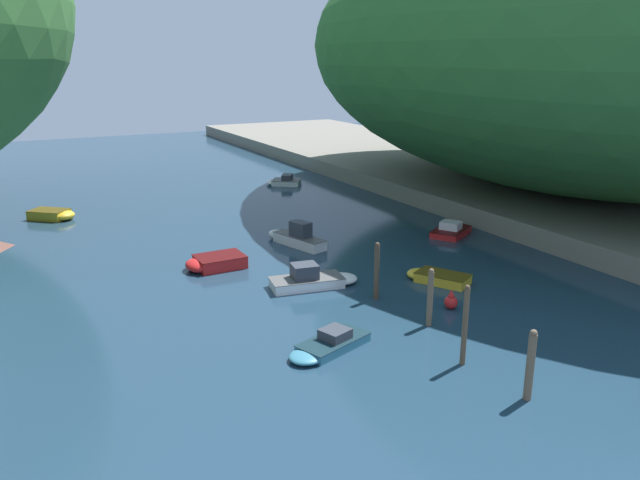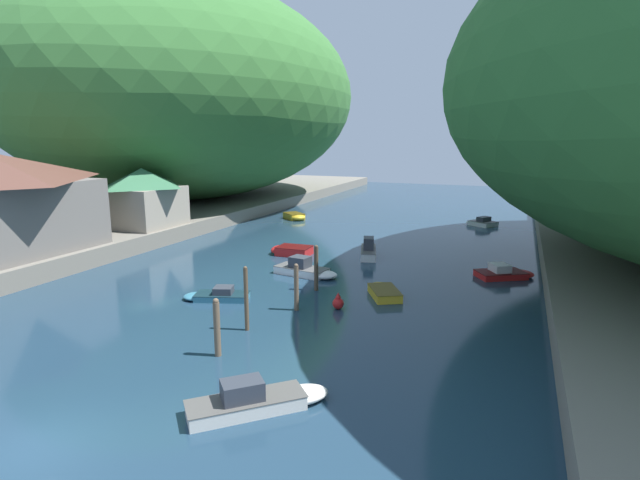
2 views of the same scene
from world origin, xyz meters
TOP-DOWN VIEW (x-y plane):
  - water_surface at (0.00, 30.00)m, footprint 130.00×130.00m
  - right_bank at (26.70, 30.00)m, footprint 22.00×120.00m
  - hillside_right at (27.80, 29.10)m, footprint 38.99×54.59m
  - boat_moored_right at (6.27, 19.39)m, footprint 3.02×3.79m
  - boat_red_skiff at (9.98, 47.86)m, footprint 3.84×3.54m
  - boat_open_rowboat at (2.42, 29.30)m, footprint 2.51×5.13m
  - boat_cabin_cruiser at (-3.85, 27.15)m, footprint 3.47×2.13m
  - boat_small_dinghy at (-2.97, 14.74)m, footprint 4.26×2.71m
  - boat_yellow_tender at (0.04, 21.77)m, footprint 5.00×2.40m
  - boat_mid_channel at (13.31, 26.54)m, footprint 4.43×3.66m
  - boat_far_right_bank at (-10.93, 43.74)m, footprint 3.68×3.51m
  - mooring_post_nearest at (1.59, 8.00)m, footprint 0.30×0.30m
  - mooring_post_second at (1.27, 11.17)m, footprint 0.22×0.22m
  - mooring_post_middle at (2.39, 14.85)m, footprint 0.27×0.27m
  - mooring_post_fourth at (2.01, 18.76)m, footprint 0.28×0.28m
  - channel_buoy_near at (4.53, 15.93)m, footprint 0.67×0.67m

SIDE VIEW (x-z plane):
  - water_surface at x=0.00m, z-range 0.00..0.00m
  - boat_small_dinghy at x=-2.97m, z-range -0.15..0.67m
  - boat_moored_right at x=6.27m, z-range 0.00..0.53m
  - boat_mid_channel at x=13.31m, z-range -0.19..0.80m
  - boat_red_skiff at x=9.98m, z-range -0.18..0.83m
  - boat_cabin_cruiser at x=-3.85m, z-range 0.00..0.72m
  - boat_far_right_bank at x=-10.93m, z-range 0.00..0.72m
  - channel_buoy_near at x=4.53m, z-range -0.11..0.89m
  - boat_yellow_tender at x=0.04m, z-range -0.26..1.05m
  - boat_open_rowboat at x=2.42m, z-range -0.33..1.33m
  - right_bank at x=26.70m, z-range 0.00..1.43m
  - mooring_post_nearest at x=1.59m, z-range 0.01..2.74m
  - mooring_post_middle at x=2.39m, z-range 0.01..2.77m
  - mooring_post_fourth at x=2.01m, z-range 0.01..3.01m
  - mooring_post_second at x=1.27m, z-range 0.01..3.40m
  - hillside_right at x=27.80m, z-range 1.43..24.10m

